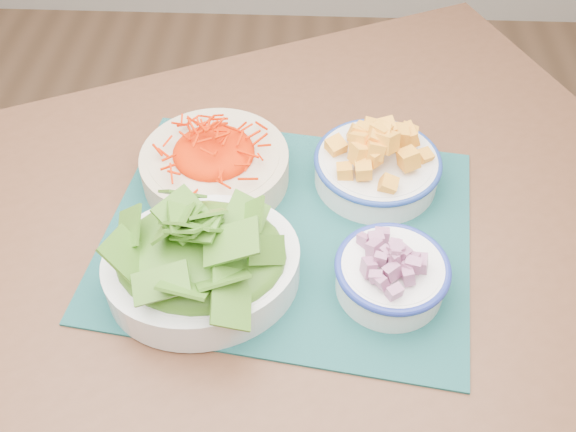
% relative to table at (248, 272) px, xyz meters
% --- Properties ---
extents(table, '(1.57, 1.36, 0.75)m').
position_rel_table_xyz_m(table, '(0.00, 0.00, 0.00)').
color(table, brown).
rests_on(table, ground).
extents(placemat, '(0.58, 0.50, 0.00)m').
position_rel_table_xyz_m(placemat, '(0.06, 0.01, 0.09)').
color(placemat, '#0D3434').
rests_on(placemat, table).
extents(carrot_bowl, '(0.28, 0.28, 0.09)m').
position_rel_table_xyz_m(carrot_bowl, '(-0.06, 0.11, 0.13)').
color(carrot_bowl, beige).
rests_on(carrot_bowl, placemat).
extents(squash_bowl, '(0.22, 0.22, 0.09)m').
position_rel_table_xyz_m(squash_bowl, '(0.19, 0.12, 0.13)').
color(squash_bowl, white).
rests_on(squash_bowl, placemat).
extents(lettuce_bowl, '(0.31, 0.28, 0.11)m').
position_rel_table_xyz_m(lettuce_bowl, '(-0.05, -0.09, 0.14)').
color(lettuce_bowl, white).
rests_on(lettuce_bowl, placemat).
extents(onion_bowl, '(0.17, 0.17, 0.07)m').
position_rel_table_xyz_m(onion_bowl, '(0.20, -0.09, 0.13)').
color(onion_bowl, white).
rests_on(onion_bowl, placemat).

